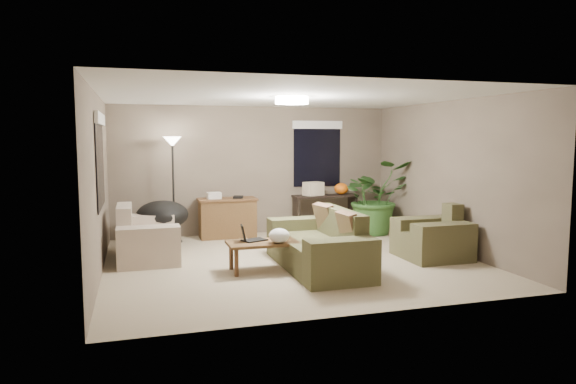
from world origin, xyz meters
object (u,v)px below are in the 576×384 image
object	(u,v)px
armchair	(433,239)
console_table	(325,210)
floor_lamp	(173,154)
coffee_table	(263,246)
loveseat	(145,239)
cat_scratching_post	(427,241)
papasan_chair	(162,220)
main_sofa	(320,248)
desk	(227,218)
houseplant	(375,205)

from	to	relation	value
armchair	console_table	bearing A→B (deg)	107.71
armchair	console_table	size ratio (longest dim) A/B	0.77
armchair	floor_lamp	distance (m)	4.70
armchair	coffee_table	world-z (taller)	armchair
loveseat	cat_scratching_post	distance (m)	4.52
loveseat	floor_lamp	xyz separation A→B (m)	(0.53, 1.13, 1.30)
papasan_chair	cat_scratching_post	size ratio (longest dim) A/B	2.30
console_table	floor_lamp	world-z (taller)	floor_lamp
main_sofa	loveseat	bearing A→B (deg)	150.50
desk	console_table	size ratio (longest dim) A/B	0.85
armchair	console_table	xyz separation A→B (m)	(-0.83, 2.60, 0.14)
coffee_table	cat_scratching_post	distance (m)	2.82
floor_lamp	houseplant	distance (m)	4.01
main_sofa	console_table	world-z (taller)	main_sofa
coffee_table	desk	size ratio (longest dim) A/B	0.91
cat_scratching_post	floor_lamp	bearing A→B (deg)	150.62
floor_lamp	armchair	bearing A→B (deg)	-32.44
armchair	desk	distance (m)	3.82
main_sofa	console_table	distance (m)	2.90
desk	floor_lamp	distance (m)	1.59
armchair	loveseat	bearing A→B (deg)	163.45
main_sofa	desk	xyz separation A→B (m)	(-0.89, 2.68, 0.08)
main_sofa	papasan_chair	distance (m)	3.07
console_table	papasan_chair	xyz separation A→B (m)	(-3.20, -0.45, 0.03)
papasan_chair	floor_lamp	distance (m)	1.18
armchair	cat_scratching_post	size ratio (longest dim) A/B	2.00
console_table	loveseat	bearing A→B (deg)	-159.50
floor_lamp	cat_scratching_post	size ratio (longest dim) A/B	3.82
desk	floor_lamp	size ratio (longest dim) A/B	0.58
coffee_table	desk	xyz separation A→B (m)	(-0.05, 2.59, 0.02)
main_sofa	loveseat	distance (m)	2.78
cat_scratching_post	papasan_chair	bearing A→B (deg)	155.00
cat_scratching_post	coffee_table	bearing A→B (deg)	-175.14
main_sofa	papasan_chair	world-z (taller)	main_sofa
coffee_table	papasan_chair	size ratio (longest dim) A/B	0.87
coffee_table	houseplant	xyz separation A→B (m)	(2.80, 2.13, 0.21)
houseplant	floor_lamp	bearing A→B (deg)	175.76
main_sofa	papasan_chair	xyz separation A→B (m)	(-2.11, 2.23, 0.17)
armchair	console_table	world-z (taller)	armchair
console_table	houseplant	bearing A→B (deg)	-27.78
main_sofa	cat_scratching_post	size ratio (longest dim) A/B	4.40
armchair	desk	bearing A→B (deg)	137.19
loveseat	papasan_chair	world-z (taller)	loveseat
houseplant	cat_scratching_post	xyz separation A→B (m)	(0.01, -1.89, -0.36)
coffee_table	cat_scratching_post	world-z (taller)	cat_scratching_post
armchair	houseplant	size ratio (longest dim) A/B	0.68
coffee_table	papasan_chair	xyz separation A→B (m)	(-1.28, 2.14, 0.11)
desk	console_table	bearing A→B (deg)	0.03
armchair	floor_lamp	size ratio (longest dim) A/B	0.52
loveseat	cat_scratching_post	bearing A→B (deg)	-13.38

